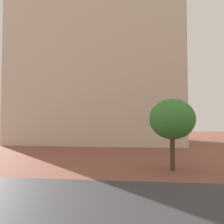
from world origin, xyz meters
name	(u,v)px	position (x,y,z in m)	size (l,w,h in m)	color
ground_plane	(98,192)	(0.00, 10.00, 0.00)	(120.00, 120.00, 0.00)	brown
street_asphalt_strip	(92,202)	(0.00, 8.76, 0.00)	(120.00, 6.35, 0.00)	#38383D
landmark_building	(98,63)	(-4.15, 33.35, 12.09)	(23.48, 13.81, 38.67)	beige
tree_curb_far	(172,119)	(3.97, 14.72, 3.23)	(2.87, 2.87, 4.54)	#4C3823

